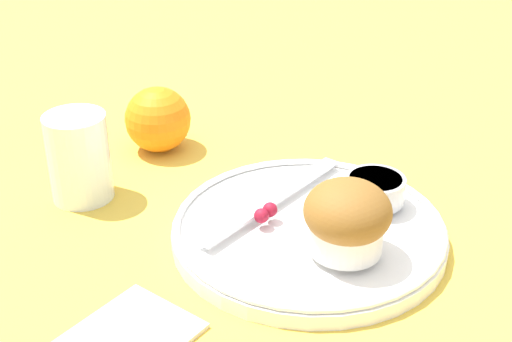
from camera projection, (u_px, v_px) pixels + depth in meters
ground_plane at (305, 231)px, 0.66m from camera, size 3.00×3.00×0.00m
plate at (309, 230)px, 0.64m from camera, size 0.25×0.25×0.02m
muffin at (347, 218)px, 0.58m from camera, size 0.07×0.07×0.06m
cream_ramekin at (375, 188)px, 0.66m from camera, size 0.06×0.06×0.02m
berry_pair at (266, 213)px, 0.64m from camera, size 0.03×0.01×0.01m
butter_knife at (272, 199)px, 0.67m from camera, size 0.20×0.02×0.00m
orange_fruit at (158, 119)px, 0.79m from camera, size 0.07×0.07×0.07m
juice_glass at (79, 157)px, 0.69m from camera, size 0.06×0.06×0.09m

